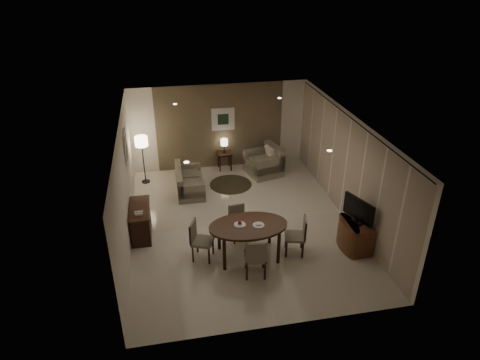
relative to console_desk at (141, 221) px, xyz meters
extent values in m
cube|color=beige|center=(2.49, 0.00, -0.38)|extent=(5.50, 7.00, 0.00)
cube|color=white|center=(2.49, 0.00, 2.33)|extent=(5.50, 7.00, 0.00)
cube|color=#746248|center=(2.49, 3.50, 0.98)|extent=(5.50, 0.00, 2.70)
cube|color=white|center=(-0.26, 0.00, 0.98)|extent=(0.00, 7.00, 2.70)
cube|color=white|center=(5.24, 0.00, 0.98)|extent=(0.00, 7.00, 2.70)
cube|color=#746248|center=(2.49, 3.48, 0.98)|extent=(3.96, 0.03, 2.70)
cylinder|color=black|center=(5.17, 0.00, 2.27)|extent=(0.03, 6.80, 0.03)
cube|color=silver|center=(2.59, 3.46, 1.23)|extent=(0.72, 0.03, 0.72)
cube|color=#192E21|center=(2.59, 3.44, 1.23)|extent=(0.34, 0.01, 0.34)
cube|color=silver|center=(-0.23, 1.20, 1.48)|extent=(0.03, 0.60, 0.80)
cube|color=gray|center=(-0.21, 1.20, 1.48)|extent=(0.01, 0.46, 0.64)
cylinder|color=white|center=(1.09, -1.80, 2.31)|extent=(0.10, 0.10, 0.01)
cylinder|color=white|center=(3.89, -1.80, 2.31)|extent=(0.10, 0.10, 0.01)
cylinder|color=white|center=(1.09, 1.80, 2.31)|extent=(0.10, 0.10, 0.01)
cylinder|color=white|center=(3.89, 1.80, 2.31)|extent=(0.10, 0.10, 0.01)
cylinder|color=white|center=(2.20, -1.28, 0.45)|extent=(0.26, 0.26, 0.02)
cylinder|color=white|center=(2.60, -1.38, 0.45)|extent=(0.26, 0.26, 0.02)
sphere|color=#A9132C|center=(2.20, -1.28, 0.51)|extent=(0.09, 0.09, 0.09)
cube|color=white|center=(2.60, -1.38, 0.48)|extent=(0.12, 0.08, 0.03)
cylinder|color=#38331F|center=(2.58, 2.13, -0.37)|extent=(1.26, 1.26, 0.01)
camera|label=1|loc=(0.69, -9.02, 5.67)|focal=32.00mm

